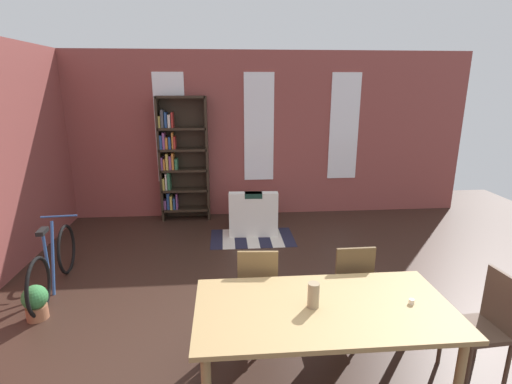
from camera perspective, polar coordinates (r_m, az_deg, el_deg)
ground_plane at (r=3.84m, az=6.69°, el=-24.02°), size 11.12×11.12×0.00m
back_wall_brick at (r=7.31m, az=0.38°, el=8.34°), size 7.89×0.12×3.03m
window_pane_0 at (r=7.26m, az=-12.47°, el=9.12°), size 0.55×0.02×1.97m
window_pane_1 at (r=7.23m, az=0.43°, el=9.46°), size 0.55×0.02×1.97m
window_pane_2 at (r=7.54m, az=12.86°, el=9.34°), size 0.55×0.02×1.97m
dining_table at (r=3.28m, az=9.97°, el=-17.33°), size 2.05×1.04×0.75m
vase_on_table at (r=3.17m, az=8.47°, el=-14.82°), size 0.09×0.09×0.21m
tealight_candle_0 at (r=3.45m, az=21.96°, el=-14.75°), size 0.04×0.04×0.04m
dining_chair_head_right at (r=3.94m, az=30.79°, el=-16.22°), size 0.43×0.43×0.95m
dining_chair_far_left at (r=3.92m, az=0.24°, el=-13.91°), size 0.43×0.43×0.95m
dining_chair_far_right at (r=4.10m, az=13.63°, el=-13.00°), size 0.41×0.41×0.95m
bookshelf_tall at (r=7.15m, az=-11.17°, el=4.80°), size 0.88×0.29×2.25m
armchair_white at (r=6.65m, az=-0.44°, el=-3.37°), size 0.84×0.84×0.75m
bicycle_second at (r=5.36m, az=-27.68°, el=-9.45°), size 0.44×1.67×0.88m
potted_plant_by_shelf at (r=4.90m, az=-29.76°, el=-13.85°), size 0.26×0.26×0.39m
striped_rug at (r=6.40m, az=-0.56°, el=-6.77°), size 1.36×0.84×0.01m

